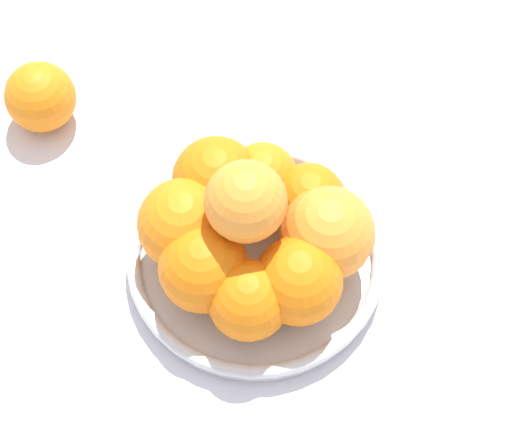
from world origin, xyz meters
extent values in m
plane|color=silver|center=(0.00, 0.00, 0.00)|extent=(4.00, 4.00, 0.00)
cylinder|color=silver|center=(0.00, 0.00, 0.01)|extent=(0.23, 0.23, 0.01)
torus|color=silver|center=(0.00, 0.00, 0.02)|extent=(0.23, 0.23, 0.01)
sphere|color=orange|center=(0.06, 0.02, 0.06)|extent=(0.08, 0.08, 0.08)
sphere|color=orange|center=(0.03, 0.06, 0.07)|extent=(0.08, 0.08, 0.08)
sphere|color=orange|center=(-0.02, 0.05, 0.06)|extent=(0.08, 0.08, 0.08)
sphere|color=orange|center=(-0.06, 0.03, 0.06)|extent=(0.07, 0.07, 0.07)
sphere|color=orange|center=(-0.06, -0.02, 0.06)|extent=(0.08, 0.08, 0.08)
sphere|color=orange|center=(-0.02, -0.06, 0.07)|extent=(0.08, 0.08, 0.08)
sphere|color=orange|center=(0.02, -0.06, 0.06)|extent=(0.07, 0.07, 0.07)
sphere|color=orange|center=(0.05, -0.02, 0.06)|extent=(0.06, 0.06, 0.06)
sphere|color=orange|center=(0.00, 0.01, 0.12)|extent=(0.07, 0.07, 0.07)
sphere|color=orange|center=(0.22, 0.14, 0.03)|extent=(0.07, 0.07, 0.07)
camera|label=1|loc=(-0.32, 0.11, 0.71)|focal=60.00mm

